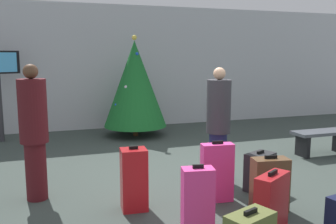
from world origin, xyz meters
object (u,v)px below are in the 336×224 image
traveller_0 (218,122)px  suitcase_5 (260,172)px  holiday_tree (135,84)px  suitcase_7 (217,173)px  waiting_bench (322,137)px  suitcase_1 (198,203)px  suitcase_0 (270,185)px  suitcase_2 (134,179)px  suitcase_3 (271,208)px  traveller_1 (34,130)px

traveller_0 → suitcase_5: traveller_0 is taller
holiday_tree → suitcase_7: 4.42m
waiting_bench → suitcase_1: suitcase_1 is taller
traveller_0 → suitcase_0: traveller_0 is taller
suitcase_0 → suitcase_5: size_ratio=1.23×
suitcase_2 → suitcase_3: 1.71m
suitcase_0 → suitcase_7: 0.70m
traveller_1 → suitcase_0: 3.15m
suitcase_1 → suitcase_5: suitcase_1 is taller
holiday_tree → suitcase_0: (0.55, -4.85, -0.93)m
suitcase_1 → suitcase_5: (1.41, 1.01, -0.11)m
suitcase_3 → suitcase_7: suitcase_7 is taller
traveller_0 → holiday_tree: bearing=97.1°
traveller_0 → suitcase_0: size_ratio=2.43×
traveller_1 → waiting_bench: bearing=6.5°
suitcase_0 → suitcase_1: (-1.12, -0.34, 0.04)m
traveller_1 → suitcase_5: size_ratio=3.11×
suitcase_0 → suitcase_2: (-1.59, 0.60, 0.05)m
holiday_tree → traveller_0: holiday_tree is taller
holiday_tree → suitcase_2: size_ratio=2.91×
suitcase_0 → suitcase_1: 1.17m
suitcase_3 → suitcase_7: size_ratio=0.93×
waiting_bench → suitcase_7: suitcase_7 is taller
waiting_bench → traveller_1: traveller_1 is taller
holiday_tree → suitcase_7: (0.07, -4.34, -0.87)m
traveller_0 → suitcase_0: bearing=-85.6°
traveller_0 → suitcase_1: size_ratio=2.17×
waiting_bench → suitcase_0: 3.20m
suitcase_3 → holiday_tree: bearing=91.3°
suitcase_2 → suitcase_5: (1.88, 0.08, -0.12)m
suitcase_5 → suitcase_3: bearing=-118.3°
suitcase_0 → suitcase_3: bearing=-123.0°
suitcase_1 → suitcase_7: size_ratio=0.98×
suitcase_7 → suitcase_5: bearing=11.9°
traveller_0 → suitcase_0: (0.10, -1.26, -0.58)m
suitcase_5 → suitcase_0: bearing=-113.4°
waiting_bench → suitcase_3: bearing=-138.5°
waiting_bench → suitcase_2: suitcase_2 is taller
traveller_0 → suitcase_7: 0.99m
suitcase_1 → suitcase_7: 1.07m
waiting_bench → traveller_1: bearing=-173.5°
suitcase_5 → traveller_0: bearing=123.6°
traveller_0 → suitcase_2: (-1.50, -0.66, -0.53)m
traveller_1 → suitcase_5: (3.06, -0.68, -0.69)m
holiday_tree → traveller_0: 3.63m
traveller_1 → suitcase_2: bearing=-32.8°
traveller_0 → waiting_bench: bearing=15.0°
waiting_bench → suitcase_1: size_ratio=1.49×
suitcase_2 → suitcase_3: suitcase_2 is taller
traveller_0 → suitcase_3: 2.01m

